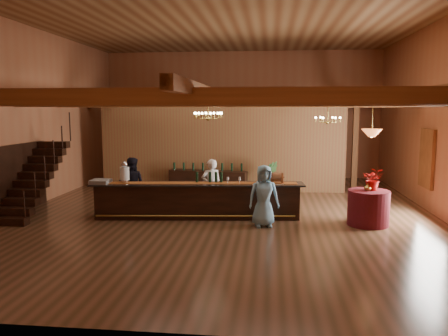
# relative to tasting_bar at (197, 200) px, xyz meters

# --- Properties ---
(floor) EXTENTS (14.00, 14.00, 0.00)m
(floor) POSITION_rel_tasting_bar_xyz_m (0.68, 0.72, -0.50)
(floor) COLOR brown
(floor) RESTS_ON ground
(ceiling) EXTENTS (14.00, 14.00, 0.00)m
(ceiling) POSITION_rel_tasting_bar_xyz_m (0.68, 0.72, 5.00)
(ceiling) COLOR olive
(ceiling) RESTS_ON wall_back
(wall_back) EXTENTS (12.00, 0.10, 5.50)m
(wall_back) POSITION_rel_tasting_bar_xyz_m (0.68, 7.72, 2.25)
(wall_back) COLOR #A2623F
(wall_back) RESTS_ON floor
(wall_front) EXTENTS (12.00, 0.10, 5.50)m
(wall_front) POSITION_rel_tasting_bar_xyz_m (0.68, -6.28, 2.25)
(wall_front) COLOR #A2623F
(wall_front) RESTS_ON floor
(wall_left) EXTENTS (0.10, 14.00, 5.50)m
(wall_left) POSITION_rel_tasting_bar_xyz_m (-5.32, 0.72, 2.25)
(wall_left) COLOR #A2623F
(wall_left) RESTS_ON floor
(wall_right) EXTENTS (0.10, 14.00, 5.50)m
(wall_right) POSITION_rel_tasting_bar_xyz_m (6.68, 0.72, 2.25)
(wall_right) COLOR #A2623F
(wall_right) RESTS_ON floor
(beam_grid) EXTENTS (11.90, 13.90, 0.39)m
(beam_grid) POSITION_rel_tasting_bar_xyz_m (0.68, 1.23, 2.75)
(beam_grid) COLOR #94572C
(beam_grid) RESTS_ON wall_left
(support_posts) EXTENTS (9.20, 10.20, 3.20)m
(support_posts) POSITION_rel_tasting_bar_xyz_m (0.68, 0.22, 1.10)
(support_posts) COLOR #94572C
(support_posts) RESTS_ON floor
(partition_wall) EXTENTS (9.00, 0.18, 3.10)m
(partition_wall) POSITION_rel_tasting_bar_xyz_m (0.18, 4.22, 1.05)
(partition_wall) COLOR brown
(partition_wall) RESTS_ON floor
(window_right_back) EXTENTS (0.12, 1.05, 1.75)m
(window_right_back) POSITION_rel_tasting_bar_xyz_m (6.63, 1.72, 1.05)
(window_right_back) COLOR white
(window_right_back) RESTS_ON wall_right
(staircase) EXTENTS (1.00, 2.80, 2.00)m
(staircase) POSITION_rel_tasting_bar_xyz_m (-4.77, -0.02, 0.50)
(staircase) COLOR black
(staircase) RESTS_ON floor
(backroom_boxes) EXTENTS (4.10, 0.60, 1.10)m
(backroom_boxes) POSITION_rel_tasting_bar_xyz_m (0.38, 6.22, 0.03)
(backroom_boxes) COLOR black
(backroom_boxes) RESTS_ON floor
(tasting_bar) EXTENTS (5.90, 1.30, 0.99)m
(tasting_bar) POSITION_rel_tasting_bar_xyz_m (0.00, 0.00, 0.00)
(tasting_bar) COLOR black
(tasting_bar) RESTS_ON floor
(beverage_dispenser) EXTENTS (0.26, 0.26, 0.60)m
(beverage_dispenser) POSITION_rel_tasting_bar_xyz_m (-2.01, -0.15, 0.77)
(beverage_dispenser) COLOR silver
(beverage_dispenser) RESTS_ON tasting_bar
(glass_rack_tray) EXTENTS (0.50, 0.50, 0.10)m
(glass_rack_tray) POSITION_rel_tasting_bar_xyz_m (-2.65, -0.30, 0.53)
(glass_rack_tray) COLOR gray
(glass_rack_tray) RESTS_ON tasting_bar
(raffle_drum) EXTENTS (0.34, 0.24, 0.30)m
(raffle_drum) POSITION_rel_tasting_bar_xyz_m (2.18, 0.17, 0.66)
(raffle_drum) COLOR brown
(raffle_drum) RESTS_ON tasting_bar
(bar_bottle_0) EXTENTS (0.07, 0.07, 0.30)m
(bar_bottle_0) POSITION_rel_tasting_bar_xyz_m (-0.03, 0.11, 0.63)
(bar_bottle_0) COLOR black
(bar_bottle_0) RESTS_ON tasting_bar
(bar_bottle_1) EXTENTS (0.07, 0.07, 0.30)m
(bar_bottle_1) POSITION_rel_tasting_bar_xyz_m (0.33, 0.15, 0.63)
(bar_bottle_1) COLOR black
(bar_bottle_1) RESTS_ON tasting_bar
(bar_bottle_2) EXTENTS (0.07, 0.07, 0.30)m
(bar_bottle_2) POSITION_rel_tasting_bar_xyz_m (0.50, 0.16, 0.63)
(bar_bottle_2) COLOR black
(bar_bottle_2) RESTS_ON tasting_bar
(bar_bottle_3) EXTENTS (0.07, 0.07, 0.30)m
(bar_bottle_3) POSITION_rel_tasting_bar_xyz_m (0.65, 0.18, 0.63)
(bar_bottle_3) COLOR black
(bar_bottle_3) RESTS_ON tasting_bar
(backbar_shelf) EXTENTS (2.88, 0.90, 0.80)m
(backbar_shelf) POSITION_rel_tasting_bar_xyz_m (-0.25, 3.72, -0.09)
(backbar_shelf) COLOR black
(backbar_shelf) RESTS_ON floor
(round_table) EXTENTS (1.06, 1.06, 0.92)m
(round_table) POSITION_rel_tasting_bar_xyz_m (4.55, -0.28, -0.04)
(round_table) COLOR #59101C
(round_table) RESTS_ON floor
(chandelier_left) EXTENTS (0.80, 0.80, 0.53)m
(chandelier_left) POSITION_rel_tasting_bar_xyz_m (0.21, 0.67, 2.33)
(chandelier_left) COLOR #A68A3B
(chandelier_left) RESTS_ON beam_grid
(chandelier_right) EXTENTS (0.80, 0.80, 0.68)m
(chandelier_right) POSITION_rel_tasting_bar_xyz_m (3.80, 2.56, 2.18)
(chandelier_right) COLOR #A68A3B
(chandelier_right) RESTS_ON beam_grid
(pendant_lamp) EXTENTS (0.52, 0.52, 0.90)m
(pendant_lamp) POSITION_rel_tasting_bar_xyz_m (4.55, -0.28, 1.91)
(pendant_lamp) COLOR #A68A3B
(pendant_lamp) RESTS_ON beam_grid
(bartender) EXTENTS (0.66, 0.54, 1.58)m
(bartender) POSITION_rel_tasting_bar_xyz_m (0.30, 0.65, 0.29)
(bartender) COLOR white
(bartender) RESTS_ON floor
(staff_second) EXTENTS (0.80, 0.64, 1.60)m
(staff_second) POSITION_rel_tasting_bar_xyz_m (-2.08, 0.63, 0.30)
(staff_second) COLOR black
(staff_second) RESTS_ON floor
(guest) EXTENTS (0.86, 0.65, 1.59)m
(guest) POSITION_rel_tasting_bar_xyz_m (1.84, -0.70, 0.30)
(guest) COLOR #75AED1
(guest) RESTS_ON floor
(floor_plant) EXTENTS (0.82, 0.74, 1.22)m
(floor_plant) POSITION_rel_tasting_bar_xyz_m (1.94, 3.31, 0.12)
(floor_plant) COLOR #274B21
(floor_plant) RESTS_ON floor
(table_flowers) EXTENTS (0.62, 0.57, 0.58)m
(table_flowers) POSITION_rel_tasting_bar_xyz_m (4.65, -0.22, 0.71)
(table_flowers) COLOR #A90B08
(table_flowers) RESTS_ON round_table
(table_vase) EXTENTS (0.19, 0.19, 0.30)m
(table_vase) POSITION_rel_tasting_bar_xyz_m (4.49, -0.34, 0.57)
(table_vase) COLOR #A68A3B
(table_vase) RESTS_ON round_table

